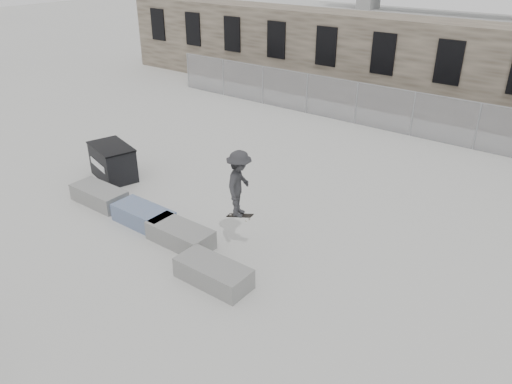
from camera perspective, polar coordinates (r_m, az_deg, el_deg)
ground at (r=15.34m, az=-10.74°, el=-4.39°), size 120.00×120.00×0.00m
stone_wall at (r=27.32m, az=15.30°, el=14.07°), size 36.00×2.58×4.50m
chainlink_fence at (r=24.29m, az=11.39°, el=9.99°), size 22.06×0.06×2.02m
planter_far_left at (r=17.30m, az=-17.48°, el=-0.32°), size 2.00×0.90×0.56m
planter_center_left at (r=15.66m, az=-12.73°, el=-2.64°), size 2.00×0.90×0.56m
planter_center_right at (r=14.49m, az=-8.64°, el=-4.80°), size 2.00×0.90×0.56m
planter_offset at (r=12.84m, az=-4.90°, el=-9.14°), size 2.00×0.90×0.56m
dumpster at (r=18.94m, az=-16.04°, el=3.35°), size 2.14×1.64×1.25m
skateboarder at (r=13.34m, az=-1.92°, el=0.92°), size 1.09×1.39×2.02m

